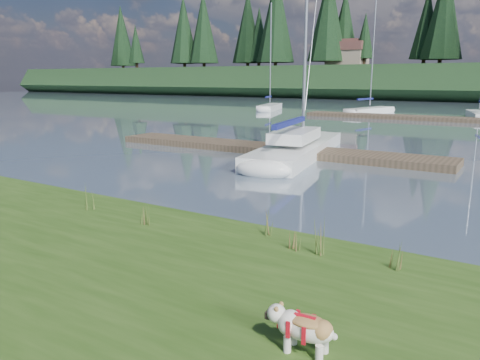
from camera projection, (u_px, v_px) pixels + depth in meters
The scene contains 21 objects.
ground at pixel (442, 121), 36.56m from camera, with size 200.00×200.00×0.00m, color slate.
bank at pixel (11, 300), 6.71m from camera, with size 60.00×9.00×0.35m, color #325119.
bulldog at pixel (304, 327), 5.08m from camera, with size 0.80×0.37×0.48m.
sailboat_main at pixel (302, 144), 20.74m from camera, with size 3.82×10.51×14.68m.
dock_near at pixel (268, 149), 21.21m from camera, with size 16.00×2.00×0.30m, color #4C3D2C.
dock_far at pixel (470, 120), 35.49m from camera, with size 26.00×2.20×0.30m, color #4C3D2C.
sailboat_bg_0 at pixel (271, 107), 49.40m from camera, with size 3.57×7.47×10.76m.
sailboat_bg_1 at pixel (373, 110), 44.00m from camera, with size 3.19×7.55×11.13m.
sailboat_bg_2 at pixel (478, 114), 38.98m from camera, with size 2.81×6.74×10.10m.
weed_0 at pixel (146, 213), 9.53m from camera, with size 0.17×0.14×0.60m.
weed_1 at pixel (267, 224), 8.87m from camera, with size 0.17×0.14×0.56m.
weed_2 at pixel (319, 239), 7.93m from camera, with size 0.17×0.14×0.67m.
weed_3 at pixel (89, 198), 10.60m from camera, with size 0.17×0.14×0.65m.
weed_4 at pixel (295, 239), 8.14m from camera, with size 0.17×0.14×0.48m.
weed_5 at pixel (396, 257), 7.32m from camera, with size 0.17×0.14×0.50m.
mud_lip at pixel (197, 226), 10.37m from camera, with size 60.00×0.50×0.14m, color #33281C.
conifer_0 at pixel (184, 30), 92.99m from camera, with size 5.72×5.72×14.15m.
conifer_1 at pixel (259, 35), 88.82m from camera, with size 4.40×4.40×11.30m.
conifer_2 at pixel (328, 15), 78.08m from camera, with size 6.60×6.60×16.05m.
conifer_3 at pixel (427, 23), 74.01m from camera, with size 4.84×4.84×12.25m.
house_0 at pixel (348, 54), 79.52m from camera, with size 6.30×5.30×4.65m.
Camera 1 is at (6.06, -9.50, 3.30)m, focal length 35.00 mm.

